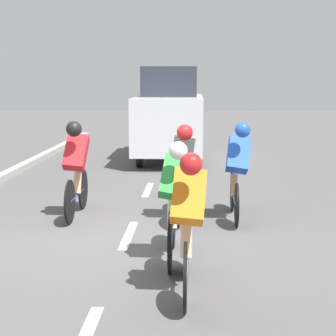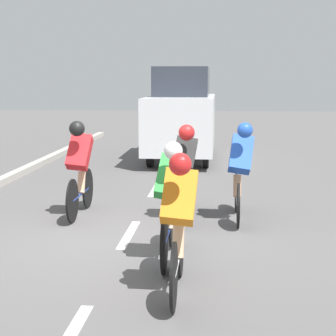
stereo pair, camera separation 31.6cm
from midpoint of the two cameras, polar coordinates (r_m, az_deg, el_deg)
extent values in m
plane|color=#565454|center=(7.74, -5.34, -7.13)|extent=(60.00, 60.00, 0.00)
cube|color=white|center=(7.89, -5.17, -6.77)|extent=(0.12, 1.40, 0.01)
cube|color=white|center=(10.98, -2.87, -2.21)|extent=(0.12, 1.40, 0.01)
cylinder|color=black|center=(9.17, 0.30, -2.22)|extent=(0.03, 0.71, 0.71)
cylinder|color=black|center=(8.20, 0.00, -3.58)|extent=(0.03, 0.71, 0.71)
cylinder|color=red|center=(8.68, 0.16, -2.87)|extent=(0.04, 0.99, 0.04)
cylinder|color=red|center=(8.81, 0.21, -1.30)|extent=(0.04, 0.04, 0.42)
cylinder|color=yellow|center=(8.71, 0.18, -2.15)|extent=(0.07, 0.07, 0.16)
cylinder|color=beige|center=(8.72, 0.18, -1.61)|extent=(0.12, 0.23, 0.36)
cube|color=black|center=(8.47, 0.40, 1.40)|extent=(0.40, 0.45, 0.57)
sphere|color=red|center=(8.21, 0.61, 3.62)|extent=(0.24, 0.24, 0.24)
cylinder|color=black|center=(9.24, 5.56, -2.36)|extent=(0.03, 0.66, 0.66)
cylinder|color=black|center=(8.24, 5.90, -3.77)|extent=(0.03, 0.66, 0.66)
cylinder|color=#B7B7BC|center=(8.74, 5.72, -3.02)|extent=(0.04, 1.02, 0.04)
cylinder|color=#B7B7BC|center=(8.87, 5.69, -1.46)|extent=(0.04, 0.04, 0.42)
cylinder|color=white|center=(8.77, 5.72, -2.32)|extent=(0.07, 0.07, 0.16)
cylinder|color=tan|center=(8.78, 5.71, -1.77)|extent=(0.12, 0.23, 0.36)
cube|color=blue|center=(8.52, 6.10, 1.44)|extent=(0.40, 0.49, 0.62)
sphere|color=blue|center=(8.26, 6.52, 3.86)|extent=(0.23, 0.23, 0.23)
cylinder|color=black|center=(9.49, -9.57, -2.11)|extent=(0.03, 0.67, 0.67)
cylinder|color=black|center=(8.53, -11.00, -3.41)|extent=(0.03, 0.67, 0.67)
cylinder|color=navy|center=(9.01, -10.25, -2.72)|extent=(0.04, 1.00, 0.04)
cylinder|color=navy|center=(9.14, -10.04, -1.21)|extent=(0.04, 0.04, 0.42)
cylinder|color=yellow|center=(9.04, -10.19, -2.04)|extent=(0.07, 0.07, 0.16)
cylinder|color=#DBAD84|center=(9.05, -10.17, -1.51)|extent=(0.12, 0.23, 0.36)
cube|color=red|center=(8.79, -10.35, 1.57)|extent=(0.37, 0.48, 0.59)
sphere|color=black|center=(8.53, -10.59, 3.91)|extent=(0.24, 0.24, 0.24)
cylinder|color=black|center=(7.25, -0.68, -5.31)|extent=(0.03, 0.71, 0.71)
cylinder|color=black|center=(6.28, -1.24, -7.61)|extent=(0.03, 0.71, 0.71)
cylinder|color=navy|center=(6.76, -0.94, -6.38)|extent=(0.04, 1.01, 0.04)
cylinder|color=navy|center=(6.88, -0.85, -4.30)|extent=(0.04, 0.04, 0.42)
cylinder|color=yellow|center=(6.78, -0.92, -5.45)|extent=(0.07, 0.07, 0.16)
cylinder|color=beige|center=(6.79, -0.90, -4.74)|extent=(0.12, 0.23, 0.36)
cube|color=green|center=(6.51, -0.65, -0.96)|extent=(0.40, 0.45, 0.57)
sphere|color=white|center=(6.24, -0.40, 1.76)|extent=(0.21, 0.21, 0.21)
cylinder|color=black|center=(6.24, 0.46, -7.95)|extent=(0.03, 0.66, 0.66)
cylinder|color=black|center=(5.32, 0.03, -11.00)|extent=(0.03, 0.66, 0.66)
cylinder|color=#B7B7BC|center=(5.78, 0.27, -9.35)|extent=(0.04, 0.97, 0.04)
cylinder|color=#B7B7BC|center=(5.88, 0.34, -6.89)|extent=(0.04, 0.04, 0.42)
cylinder|color=white|center=(5.79, 0.29, -8.26)|extent=(0.07, 0.07, 0.16)
cylinder|color=#DBAD84|center=(5.79, 0.30, -7.44)|extent=(0.12, 0.23, 0.36)
cube|color=orange|center=(5.50, 0.46, -2.94)|extent=(0.37, 0.46, 0.57)
sphere|color=red|center=(5.22, 0.61, 0.39)|extent=(0.22, 0.22, 0.22)
cylinder|color=black|center=(13.65, 2.15, 1.37)|extent=(0.14, 0.64, 0.64)
cylinder|color=black|center=(13.73, -3.53, 1.41)|extent=(0.14, 0.64, 0.64)
cylinder|color=black|center=(16.25, 2.26, 2.62)|extent=(0.14, 0.64, 0.64)
cylinder|color=black|center=(16.31, -2.52, 2.65)|extent=(0.14, 0.64, 0.64)
cube|color=silver|center=(14.90, -0.40, 4.68)|extent=(1.70, 4.23, 1.37)
cube|color=#2D333D|center=(15.06, -0.35, 8.78)|extent=(1.39, 2.32, 0.75)
camera|label=1|loc=(0.16, -91.19, -0.19)|focal=60.00mm
camera|label=2|loc=(0.16, 88.81, 0.19)|focal=60.00mm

